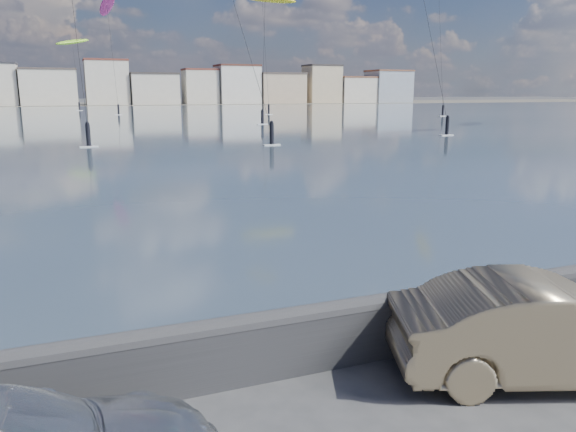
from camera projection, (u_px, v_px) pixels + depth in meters
name	position (u px, v px, depth m)	size (l,w,h in m)	color
bay_water	(81.00, 119.00, 89.20)	(500.00, 177.00, 0.00)	#344C59
far_shore_strip	(71.00, 104.00, 187.73)	(500.00, 60.00, 0.00)	#4C473D
seawall	(258.00, 344.00, 8.44)	(400.00, 0.36, 1.08)	#28282B
far_buildings	(74.00, 85.00, 174.17)	(240.79, 13.26, 14.60)	#B2B7C6
car_champagne	(549.00, 329.00, 8.47)	(1.64, 4.71, 1.55)	tan
kitesurfer_0	(73.00, 43.00, 129.70)	(8.95, 11.74, 16.74)	#8CD826
kitesurfer_5	(107.00, 7.00, 104.32)	(3.62, 10.29, 22.12)	#E5338C
kitesurfer_12	(265.00, 0.00, 78.06)	(9.04, 10.63, 17.79)	yellow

